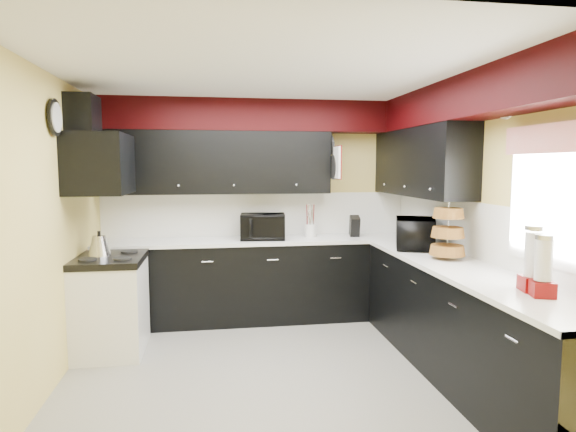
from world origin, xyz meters
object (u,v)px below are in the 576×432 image
(toaster_oven, at_px, (263,227))
(microwave, at_px, (415,233))
(utensil_crock, at_px, (310,231))
(knife_block, at_px, (355,227))
(kettle, at_px, (99,246))

(toaster_oven, xyz_separation_m, microwave, (1.45, -0.83, 0.01))
(utensil_crock, bearing_deg, toaster_oven, -170.71)
(toaster_oven, distance_m, microwave, 1.67)
(knife_block, relative_size, kettle, 1.13)
(knife_block, height_order, kettle, knife_block)
(toaster_oven, xyz_separation_m, kettle, (-1.62, -0.64, -0.07))
(knife_block, bearing_deg, utensil_crock, -177.71)
(toaster_oven, xyz_separation_m, knife_block, (1.08, 0.04, -0.03))
(microwave, bearing_deg, toaster_oven, 80.57)
(kettle, bearing_deg, utensil_crock, 18.56)
(toaster_oven, height_order, microwave, microwave)
(toaster_oven, height_order, utensil_crock, toaster_oven)
(toaster_oven, bearing_deg, knife_block, 8.27)
(microwave, xyz_separation_m, knife_block, (-0.37, 0.87, -0.03))
(knife_block, xyz_separation_m, kettle, (-2.70, -0.68, -0.04))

